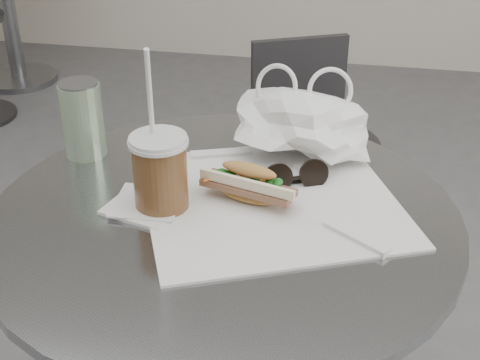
% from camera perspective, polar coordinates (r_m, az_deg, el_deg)
% --- Properties ---
extents(cafe_table, '(0.76, 0.76, 0.74)m').
position_cam_1_polar(cafe_table, '(1.24, -1.25, -13.45)').
color(cafe_table, slate).
rests_on(cafe_table, ground).
extents(chair_far, '(0.40, 0.42, 0.71)m').
position_cam_1_polar(chair_far, '(2.04, 5.93, 0.31)').
color(chair_far, '#303033').
rests_on(chair_far, ground).
extents(sandwich_paper, '(0.52, 0.51, 0.00)m').
position_cam_1_polar(sandwich_paper, '(1.10, 2.54, -1.63)').
color(sandwich_paper, white).
rests_on(sandwich_paper, cafe_table).
extents(banh_mi, '(0.20, 0.13, 0.07)m').
position_cam_1_polar(banh_mi, '(1.08, 0.73, -0.34)').
color(banh_mi, '#A86A3F').
rests_on(banh_mi, sandwich_paper).
extents(iced_coffee, '(0.09, 0.09, 0.27)m').
position_cam_1_polar(iced_coffee, '(1.06, -6.83, 0.69)').
color(iced_coffee, brown).
rests_on(iced_coffee, cafe_table).
extents(sunglasses, '(0.11, 0.07, 0.05)m').
position_cam_1_polar(sunglasses, '(1.13, 4.75, 0.21)').
color(sunglasses, black).
rests_on(sunglasses, cafe_table).
extents(plastic_bag, '(0.24, 0.19, 0.12)m').
position_cam_1_polar(plastic_bag, '(1.22, 5.16, 4.66)').
color(plastic_bag, white).
rests_on(plastic_bag, cafe_table).
extents(napkin_stack, '(0.14, 0.14, 0.01)m').
position_cam_1_polar(napkin_stack, '(1.10, -7.87, -2.00)').
color(napkin_stack, white).
rests_on(napkin_stack, cafe_table).
extents(drink_can, '(0.07, 0.07, 0.14)m').
position_cam_1_polar(drink_can, '(1.25, -13.28, 5.06)').
color(drink_can, '#609A5A').
rests_on(drink_can, cafe_table).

